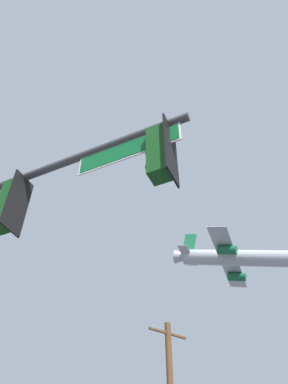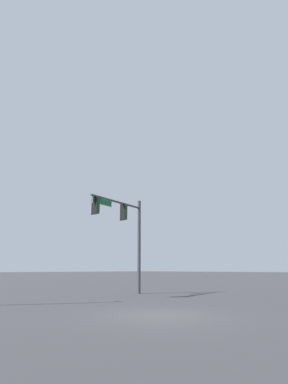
# 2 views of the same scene
# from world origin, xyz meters

# --- Properties ---
(airplane) EXTENTS (33.46, 30.70, 16.91)m
(airplane) POSITION_xyz_m (-27.79, 70.89, 55.01)
(airplane) COLOR #B2B7C1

